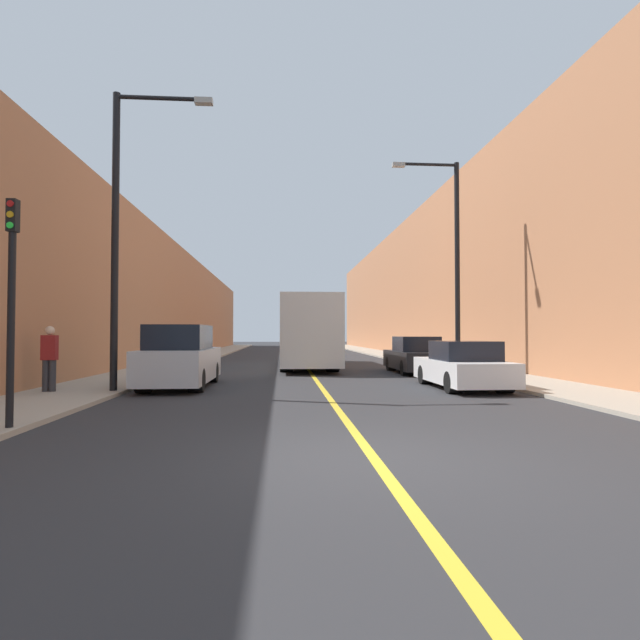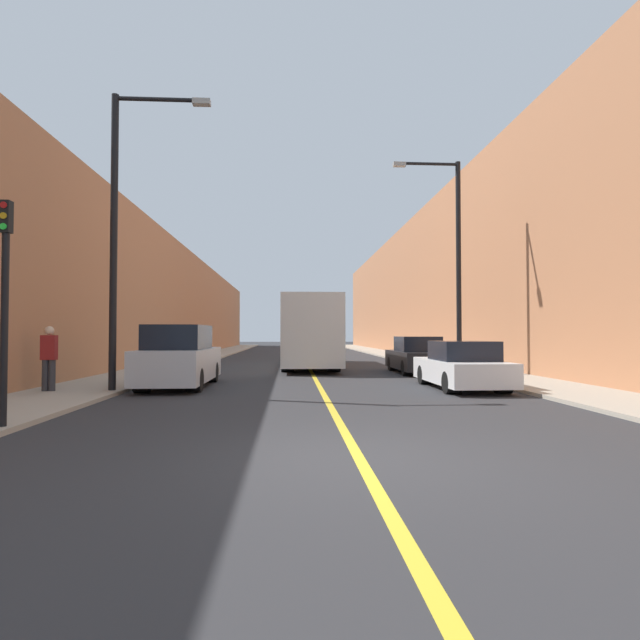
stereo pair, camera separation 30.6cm
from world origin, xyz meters
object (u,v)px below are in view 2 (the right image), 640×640
(parked_suv_left, at_px, (180,358))
(car_right_mid, at_px, (416,357))
(street_lamp_left, at_px, (122,221))
(traffic_light, at_px, (5,302))
(street_lamp_right, at_px, (453,253))
(car_right_near, at_px, (462,367))
(bus, at_px, (308,332))
(pedestrian, at_px, (49,357))

(parked_suv_left, distance_m, car_right_mid, 10.13)
(street_lamp_left, distance_m, traffic_light, 6.02)
(parked_suv_left, height_order, traffic_light, traffic_light)
(car_right_mid, xyz_separation_m, street_lamp_right, (1.20, -1.25, 4.22))
(car_right_mid, relative_size, street_lamp_left, 0.53)
(parked_suv_left, bearing_deg, car_right_near, -6.39)
(bus, height_order, street_lamp_right, street_lamp_right)
(car_right_mid, bearing_deg, traffic_light, -129.92)
(car_right_mid, bearing_deg, car_right_near, -91.53)
(pedestrian, bearing_deg, street_lamp_right, 22.95)
(street_lamp_left, xyz_separation_m, pedestrian, (-1.89, -0.09, -3.78))
(street_lamp_right, relative_size, pedestrian, 4.82)
(bus, bearing_deg, parked_suv_left, -114.63)
(car_right_near, bearing_deg, car_right_mid, 88.47)
(street_lamp_right, bearing_deg, bus, 134.97)
(car_right_near, bearing_deg, bus, 112.33)
(car_right_near, xyz_separation_m, car_right_mid, (0.16, 6.03, 0.04))
(street_lamp_left, bearing_deg, car_right_mid, 33.81)
(bus, height_order, street_lamp_left, street_lamp_left)
(bus, xyz_separation_m, pedestrian, (-7.47, -11.19, -0.76))
(street_lamp_left, height_order, traffic_light, street_lamp_left)
(parked_suv_left, bearing_deg, street_lamp_right, 20.91)
(bus, bearing_deg, pedestrian, -123.73)
(car_right_near, relative_size, traffic_light, 1.13)
(street_lamp_left, height_order, street_lamp_right, street_lamp_right)
(parked_suv_left, relative_size, car_right_near, 1.11)
(bus, distance_m, parked_suv_left, 10.43)
(street_lamp_right, relative_size, traffic_light, 2.23)
(bus, distance_m, street_lamp_left, 12.79)
(parked_suv_left, height_order, street_lamp_right, street_lamp_right)
(car_right_near, distance_m, pedestrian, 11.78)
(car_right_near, xyz_separation_m, street_lamp_left, (-9.86, -0.68, 4.15))
(bus, xyz_separation_m, parked_suv_left, (-4.33, -9.45, -0.88))
(parked_suv_left, relative_size, pedestrian, 2.70)
(bus, bearing_deg, traffic_light, -109.07)
(street_lamp_left, bearing_deg, traffic_light, -91.34)
(bus, height_order, parked_suv_left, bus)
(street_lamp_left, distance_m, pedestrian, 4.23)
(parked_suv_left, relative_size, street_lamp_right, 0.56)
(car_right_near, distance_m, street_lamp_right, 6.54)
(car_right_near, bearing_deg, parked_suv_left, 173.61)
(bus, height_order, car_right_near, bus)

